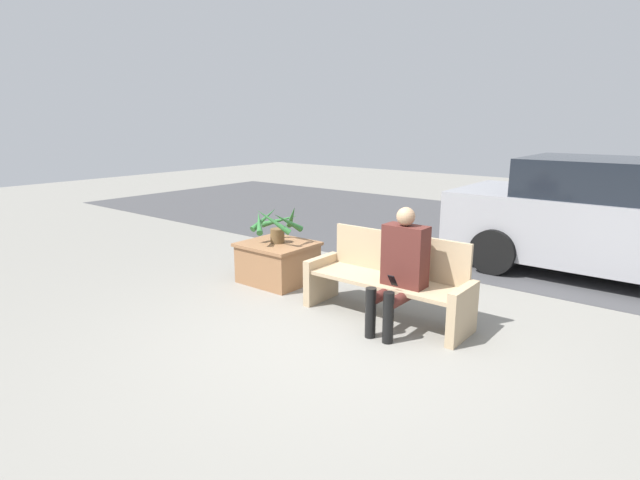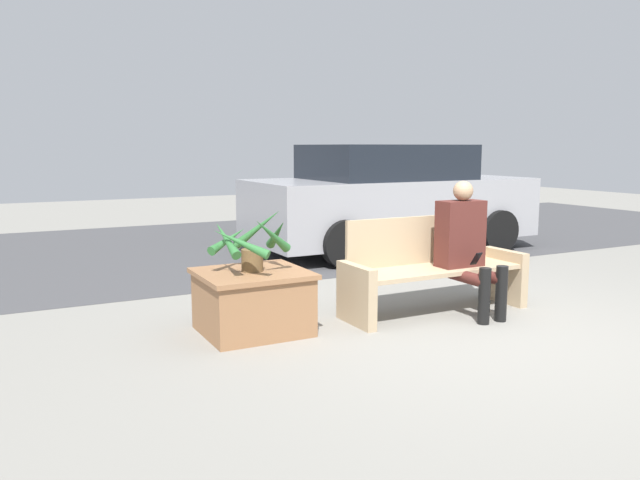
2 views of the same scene
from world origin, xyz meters
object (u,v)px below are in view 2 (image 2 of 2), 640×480
Objects in this scene: planter_box at (253,300)px; parked_car at (389,199)px; potted_plant at (251,242)px; person_seated at (466,243)px; bench at (431,269)px.

parked_car is (3.33, 2.97, 0.49)m from planter_box.
potted_plant is 4.47m from parked_car.
parked_car reaches higher than planter_box.
planter_box is at bearing 170.46° from person_seated.
parked_car is at bearing 41.71° from planter_box.
bench is at bearing -117.21° from parked_car.
bench is at bearing 141.24° from person_seated.
potted_plant is (-1.74, 0.13, 0.36)m from bench.
person_seated is at bearing -9.37° from potted_plant.
potted_plant is at bearing 170.63° from person_seated.
person_seated is 2.04m from planter_box.
person_seated is 3.57m from parked_car.
person_seated reaches higher than planter_box.
parked_car is (1.35, 3.30, 0.11)m from person_seated.
person_seated is (0.24, -0.19, 0.25)m from bench.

